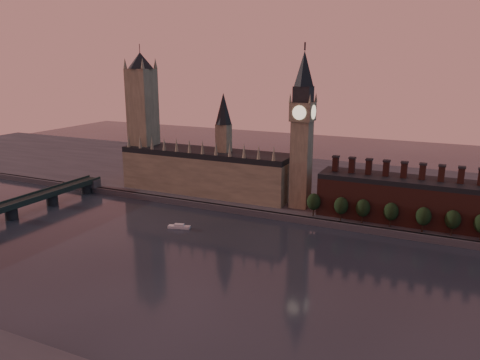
% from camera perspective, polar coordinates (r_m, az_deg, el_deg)
% --- Properties ---
extents(ground, '(900.00, 900.00, 0.00)m').
position_cam_1_polar(ground, '(230.01, -3.94, -11.37)').
color(ground, black).
rests_on(ground, ground).
extents(north_bank, '(900.00, 182.00, 4.00)m').
position_cam_1_polar(north_bank, '(385.36, 9.01, -0.55)').
color(north_bank, '#49484E').
rests_on(north_bank, ground).
extents(palace_of_westminster, '(130.00, 30.30, 74.00)m').
position_cam_1_polar(palace_of_westminster, '(347.97, -4.09, 1.32)').
color(palace_of_westminster, gray).
rests_on(palace_of_westminster, north_bank).
extents(victoria_tower, '(24.00, 24.00, 108.00)m').
position_cam_1_polar(victoria_tower, '(371.91, -11.75, 7.75)').
color(victoria_tower, gray).
rests_on(victoria_tower, north_bank).
extents(big_ben, '(15.00, 15.00, 107.00)m').
position_cam_1_polar(big_ben, '(307.76, 7.59, 6.20)').
color(big_ben, gray).
rests_on(big_ben, north_bank).
extents(chimney_block, '(110.00, 25.00, 37.00)m').
position_cam_1_polar(chimney_block, '(302.59, 20.07, -2.26)').
color(chimney_block, '#4F251E').
rests_on(chimney_block, north_bank).
extents(embankment_tree_0, '(8.60, 8.60, 14.88)m').
position_cam_1_polar(embankment_tree_0, '(298.47, 8.97, -2.64)').
color(embankment_tree_0, black).
rests_on(embankment_tree_0, north_bank).
extents(embankment_tree_1, '(8.60, 8.60, 14.88)m').
position_cam_1_polar(embankment_tree_1, '(293.59, 12.22, -3.08)').
color(embankment_tree_1, black).
rests_on(embankment_tree_1, north_bank).
extents(embankment_tree_2, '(8.60, 8.60, 14.88)m').
position_cam_1_polar(embankment_tree_2, '(292.04, 14.76, -3.33)').
color(embankment_tree_2, black).
rests_on(embankment_tree_2, north_bank).
extents(embankment_tree_3, '(8.60, 8.60, 14.88)m').
position_cam_1_polar(embankment_tree_3, '(289.88, 17.93, -3.69)').
color(embankment_tree_3, black).
rests_on(embankment_tree_3, north_bank).
extents(embankment_tree_4, '(8.60, 8.60, 14.88)m').
position_cam_1_polar(embankment_tree_4, '(287.53, 21.47, -4.14)').
color(embankment_tree_4, black).
rests_on(embankment_tree_4, north_bank).
extents(embankment_tree_5, '(8.60, 8.60, 14.88)m').
position_cam_1_polar(embankment_tree_5, '(288.22, 24.51, -4.41)').
color(embankment_tree_5, black).
rests_on(embankment_tree_5, north_bank).
extents(river_boat, '(14.14, 7.32, 2.72)m').
position_cam_1_polar(river_boat, '(290.44, -7.43, -5.65)').
color(river_boat, silver).
rests_on(river_boat, ground).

